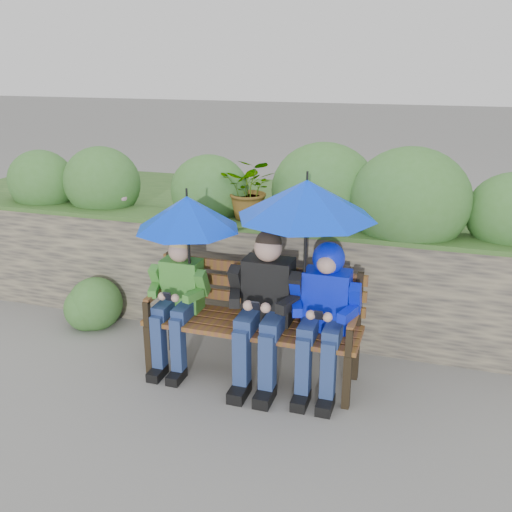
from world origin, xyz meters
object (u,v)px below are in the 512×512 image
(boy_middle, at_px, (264,302))
(umbrella_left, at_px, (187,213))
(park_bench, at_px, (255,314))
(boy_right, at_px, (324,307))
(umbrella_right, at_px, (307,199))
(boy_left, at_px, (177,296))

(boy_middle, bearing_deg, umbrella_left, 175.49)
(umbrella_left, bearing_deg, boy_middle, -4.51)
(park_bench, height_order, umbrella_left, umbrella_left)
(boy_right, distance_m, umbrella_right, 0.81)
(umbrella_left, relative_size, umbrella_right, 0.81)
(park_bench, bearing_deg, umbrella_left, -175.99)
(boy_middle, relative_size, umbrella_left, 1.46)
(umbrella_left, bearing_deg, umbrella_right, -0.88)
(umbrella_left, height_order, umbrella_right, umbrella_right)
(park_bench, relative_size, umbrella_left, 2.06)
(park_bench, relative_size, boy_middle, 1.41)
(park_bench, distance_m, umbrella_right, 1.05)
(boy_right, xyz_separation_m, umbrella_right, (-0.16, 0.02, 0.79))
(boy_middle, distance_m, boy_right, 0.45)
(boy_left, relative_size, boy_right, 0.94)
(umbrella_right, bearing_deg, park_bench, 172.75)
(boy_left, bearing_deg, boy_right, 0.31)
(boy_middle, height_order, umbrella_left, umbrella_left)
(boy_right, bearing_deg, boy_middle, -177.63)
(boy_middle, relative_size, umbrella_right, 1.19)
(boy_right, relative_size, umbrella_right, 1.13)
(park_bench, xyz_separation_m, boy_middle, (0.11, -0.09, 0.15))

